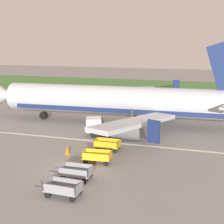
# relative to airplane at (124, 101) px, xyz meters

# --- Properties ---
(ground_plane) EXTENTS (220.00, 220.00, 0.00)m
(ground_plane) POSITION_rel_airplane_xyz_m (-0.08, -16.32, -3.05)
(ground_plane) COLOR gray
(grass_strip) EXTENTS (220.00, 28.00, 0.06)m
(grass_strip) POSITION_rel_airplane_xyz_m (-0.08, 37.15, -3.02)
(grass_strip) COLOR #477A38
(grass_strip) RESTS_ON ground
(apron_stripe) EXTENTS (120.00, 0.36, 0.01)m
(apron_stripe) POSITION_rel_airplane_xyz_m (-0.08, -8.08, -3.05)
(apron_stripe) COLOR silver
(apron_stripe) RESTS_ON ground
(airplane) EXTENTS (37.63, 30.26, 11.34)m
(airplane) POSITION_rel_airplane_xyz_m (0.00, 0.00, 0.00)
(airplane) COLOR #B2B7BC
(airplane) RESTS_ON ground
(baggage_cart_nearest) EXTENTS (3.57, 1.48, 1.07)m
(baggage_cart_nearest) POSITION_rel_airplane_xyz_m (1.26, -20.83, -2.45)
(baggage_cart_nearest) COLOR gray
(baggage_cart_nearest) RESTS_ON ground
(baggage_cart_second_in_row) EXTENTS (3.57, 1.46, 1.07)m
(baggage_cart_second_in_row) POSITION_rel_airplane_xyz_m (0.95, -17.89, -2.45)
(baggage_cart_second_in_row) COLOR gray
(baggage_cart_second_in_row) RESTS_ON ground
(baggage_cart_third_in_row) EXTENTS (3.61, 1.65, 1.07)m
(baggage_cart_third_in_row) POSITION_rel_airplane_xyz_m (1.33, -14.12, -2.45)
(baggage_cart_third_in_row) COLOR gold
(baggage_cart_third_in_row) RESTS_ON ground
(baggage_cart_fourth_in_row) EXTENTS (3.55, 1.41, 1.07)m
(baggage_cart_fourth_in_row) POSITION_rel_airplane_xyz_m (1.13, -10.60, -2.45)
(baggage_cart_fourth_in_row) COLOR gold
(baggage_cart_fourth_in_row) RESTS_ON ground
(service_truck_beside_carts) EXTENTS (4.77, 3.37, 2.10)m
(service_truck_beside_carts) POSITION_rel_airplane_xyz_m (-1.48, -6.00, -1.95)
(service_truck_beside_carts) COLOR slate
(service_truck_beside_carts) RESTS_ON ground
(traffic_cone_near_plane) EXTENTS (0.57, 0.57, 0.75)m
(traffic_cone_near_plane) POSITION_rel_airplane_xyz_m (-2.16, -12.82, -2.68)
(traffic_cone_near_plane) COLOR orange
(traffic_cone_near_plane) RESTS_ON ground
(traffic_cone_mid_apron) EXTENTS (0.43, 0.43, 0.57)m
(traffic_cone_mid_apron) POSITION_rel_airplane_xyz_m (0.13, -11.18, -2.77)
(traffic_cone_mid_apron) COLOR orange
(traffic_cone_mid_apron) RESTS_ON ground
(traffic_cone_by_carts) EXTENTS (0.55, 0.55, 0.72)m
(traffic_cone_by_carts) POSITION_rel_airplane_xyz_m (-0.54, -9.42, -2.69)
(traffic_cone_by_carts) COLOR orange
(traffic_cone_by_carts) RESTS_ON ground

